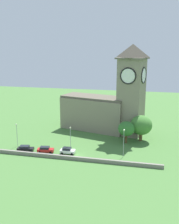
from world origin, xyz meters
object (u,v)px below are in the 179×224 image
Objects in this scene: church at (109,104)px; car_black at (25,148)px; streetlamp_west_end at (17,131)px; streetlamp_west_mid at (70,135)px; car_red at (45,149)px; tree_riverside_east at (141,125)px; car_white at (67,151)px; tree_riverside_west at (126,129)px; streetlamp_central at (124,139)px.

church is 6.35× the size of car_black.
streetlamp_west_end is 16.84m from streetlamp_west_mid.
streetlamp_west_end is at bearing 165.49° from car_red.
church is at bearing 146.30° from tree_riverside_east.
streetlamp_west_end is 38.78m from tree_riverside_east.
car_red is (5.96, 0.64, -0.01)m from car_black.
tree_riverside_east reaches higher than car_black.
tree_riverside_east reaches higher than car_white.
tree_riverside_west is at bearing -144.08° from tree_riverside_east.
tree_riverside_east is (26.20, 16.15, 4.34)m from car_red.
church is 33.21m from car_black.
tree_riverside_west is at bearing 38.78° from car_white.
car_black is 1.15× the size of car_white.
streetlamp_west_end is (-4.18, 3.27, 3.86)m from car_black.
car_black is 0.69× the size of streetlamp_west_end.
streetlamp_central is 14.66m from tree_riverside_east.
car_black is 0.59× the size of tree_riverside_east.
streetlamp_central is 1.13× the size of tree_riverside_west.
streetlamp_west_mid is (0.26, 2.20, 3.95)m from car_white.
church is at bearing 123.91° from tree_riverside_west.
streetlamp_west_mid is at bearing -145.64° from tree_riverside_east.
church is 4.47× the size of tree_riverside_west.
streetlamp_central is at bearing -88.34° from tree_riverside_west.
streetlamp_central is at bearing 5.36° from car_red.
streetlamp_west_mid reaches higher than car_red.
streetlamp_central is (15.41, -0.75, 0.35)m from streetlamp_west_mid.
church is 6.43× the size of car_red.
car_black is at bearing -174.48° from streetlamp_central.
tree_riverside_east is (32.16, 16.79, 4.33)m from car_black.
car_red is 0.58× the size of tree_riverside_east.
streetlamp_west_mid is at bearing 15.29° from car_black.
tree_riverside_east is (4.41, 3.19, 0.55)m from tree_riverside_west.
streetlamp_west_mid is at bearing -146.11° from tree_riverside_west.
church is 3.74× the size of tree_riverside_east.
tree_riverside_east is at bearing 20.42° from streetlamp_west_end.
streetlamp_central is at bearing -0.98° from streetlamp_west_end.
church is at bearing 59.25° from car_red.
church is 23.81m from streetlamp_central.
car_white is (6.44, 0.62, 0.01)m from car_red.
car_black is 6.56m from streetlamp_west_end.
tree_riverside_west is 0.84× the size of tree_riverside_east.
church is 3.96× the size of streetlamp_central.
car_black is 31.14m from tree_riverside_west.
streetlamp_central is (32.25, -0.55, 0.44)m from streetlamp_west_end.
tree_riverside_east is at bearing 73.80° from streetlamp_central.
car_red is at bearing -120.75° from church.
streetlamp_west_mid is 1.04× the size of tree_riverside_west.
streetlamp_west_end reaches higher than car_white.
church is at bearing 109.49° from streetlamp_central.
streetlamp_central reaches higher than car_white.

